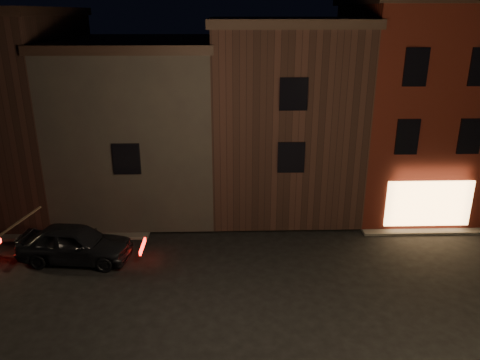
# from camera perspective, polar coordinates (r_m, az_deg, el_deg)

# --- Properties ---
(ground) EXTENTS (120.00, 120.00, 0.00)m
(ground) POSITION_cam_1_polar(r_m,az_deg,el_deg) (17.37, 3.21, -14.54)
(ground) COLOR black
(ground) RESTS_ON ground
(corner_building) EXTENTS (6.50, 8.50, 10.50)m
(corner_building) POSITION_cam_1_polar(r_m,az_deg,el_deg) (25.92, 19.71, 8.91)
(corner_building) COLOR #45120C
(corner_building) RESTS_ON ground
(row_building_a) EXTENTS (7.30, 10.30, 9.40)m
(row_building_a) POSITION_cam_1_polar(r_m,az_deg,el_deg) (25.44, 4.81, 8.50)
(row_building_a) COLOR black
(row_building_a) RESTS_ON ground
(row_building_b) EXTENTS (7.80, 10.30, 8.40)m
(row_building_b) POSITION_cam_1_polar(r_m,az_deg,el_deg) (25.75, -11.60, 7.16)
(row_building_b) COLOR black
(row_building_b) RESTS_ON ground
(row_building_c) EXTENTS (7.30, 10.30, 9.90)m
(row_building_c) POSITION_cam_1_polar(r_m,az_deg,el_deg) (27.77, -26.77, 7.95)
(row_building_c) COLOR black
(row_building_c) RESTS_ON ground
(parked_car_a) EXTENTS (4.82, 2.40, 1.58)m
(parked_car_a) POSITION_cam_1_polar(r_m,az_deg,el_deg) (20.63, -19.45, -7.29)
(parked_car_a) COLOR black
(parked_car_a) RESTS_ON ground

